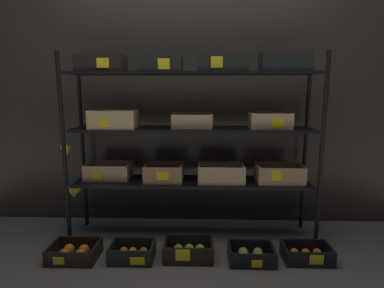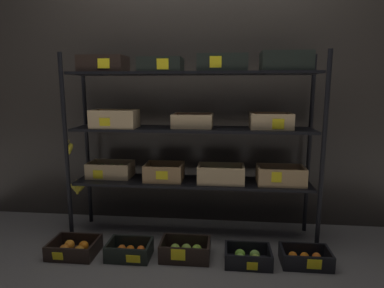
% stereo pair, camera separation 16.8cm
% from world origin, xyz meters
% --- Properties ---
extents(ground_plane, '(10.00, 10.00, 0.00)m').
position_xyz_m(ground_plane, '(0.00, 0.00, 0.00)').
color(ground_plane, '#605B56').
extents(storefront_wall, '(4.28, 0.12, 2.38)m').
position_xyz_m(storefront_wall, '(0.00, 0.38, 1.19)').
color(storefront_wall, '#2D2823').
rests_on(storefront_wall, ground_plane).
extents(display_rack, '(2.01, 0.40, 1.45)m').
position_xyz_m(display_rack, '(-0.02, -0.00, 0.90)').
color(display_rack, black).
rests_on(display_rack, ground_plane).
extents(crate_ground_orange, '(0.33, 0.26, 0.11)m').
position_xyz_m(crate_ground_orange, '(-0.82, -0.39, 0.04)').
color(crate_ground_orange, black).
rests_on(crate_ground_orange, ground_plane).
extents(crate_ground_tangerine, '(0.31, 0.22, 0.12)m').
position_xyz_m(crate_ground_tangerine, '(-0.41, -0.39, 0.04)').
color(crate_ground_tangerine, black).
rests_on(crate_ground_tangerine, ground_plane).
extents(crate_ground_apple_green, '(0.35, 0.23, 0.13)m').
position_xyz_m(crate_ground_apple_green, '(-0.01, -0.36, 0.05)').
color(crate_ground_apple_green, black).
rests_on(crate_ground_apple_green, ground_plane).
extents(crate_ground_right_apple_green, '(0.32, 0.23, 0.11)m').
position_xyz_m(crate_ground_right_apple_green, '(0.43, -0.39, 0.04)').
color(crate_ground_right_apple_green, black).
rests_on(crate_ground_right_apple_green, ground_plane).
extents(crate_ground_rightmost_tangerine, '(0.33, 0.22, 0.11)m').
position_xyz_m(crate_ground_rightmost_tangerine, '(0.82, -0.36, 0.04)').
color(crate_ground_rightmost_tangerine, black).
rests_on(crate_ground_rightmost_tangerine, ground_plane).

